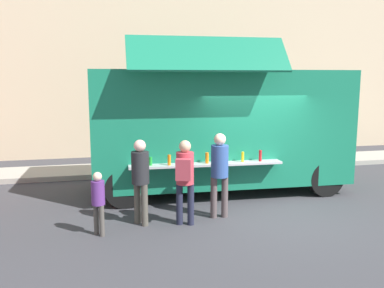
% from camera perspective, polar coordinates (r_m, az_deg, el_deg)
% --- Properties ---
extents(ground_plane, '(60.00, 60.00, 0.00)m').
position_cam_1_polar(ground_plane, '(8.96, 10.82, -9.69)').
color(ground_plane, '#38383D').
extents(curb_strip, '(28.00, 1.60, 0.15)m').
position_cam_1_polar(curb_strip, '(12.84, -17.23, -3.85)').
color(curb_strip, '#9E998E').
rests_on(curb_strip, ground).
extents(building_behind, '(32.00, 2.40, 9.07)m').
position_cam_1_polar(building_behind, '(16.48, -13.42, 14.69)').
color(building_behind, beige).
rests_on(building_behind, ground).
extents(food_truck_main, '(6.40, 3.27, 3.79)m').
position_cam_1_polar(food_truck_main, '(10.38, 3.85, 2.54)').
color(food_truck_main, '#187554').
rests_on(food_truck_main, ground).
extents(trash_bin, '(0.60, 0.60, 0.95)m').
position_cam_1_polar(trash_bin, '(14.10, 15.40, -0.96)').
color(trash_bin, '#2F5F39').
rests_on(trash_bin, ground).
extents(customer_front_ordering, '(0.37, 0.36, 1.78)m').
position_cam_1_polar(customer_front_ordering, '(8.34, 3.92, -3.38)').
color(customer_front_ordering, '#514545').
rests_on(customer_front_ordering, ground).
extents(customer_mid_with_backpack, '(0.42, 0.56, 1.70)m').
position_cam_1_polar(customer_mid_with_backpack, '(7.87, -1.03, -4.27)').
color(customer_mid_with_backpack, '#1F2135').
rests_on(customer_mid_with_backpack, ground).
extents(customer_rear_waiting, '(0.35, 0.35, 1.71)m').
position_cam_1_polar(customer_rear_waiting, '(7.99, -7.31, -4.29)').
color(customer_rear_waiting, '#4F4B41').
rests_on(customer_rear_waiting, ground).
extents(child_near_queue, '(0.24, 0.24, 1.20)m').
position_cam_1_polar(child_near_queue, '(7.64, -13.12, -7.43)').
color(child_near_queue, '#4E4943').
rests_on(child_near_queue, ground).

